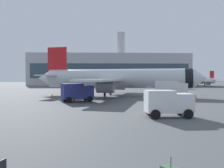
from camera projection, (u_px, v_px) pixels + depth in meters
name	position (u px, v px, depth m)	size (l,w,h in m)	color
airplane_at_gate	(116.00, 78.00, 46.85)	(35.20, 32.09, 10.50)	silver
airplane_taxiing	(200.00, 81.00, 100.44)	(21.75, 20.11, 7.03)	white
service_truck	(77.00, 92.00, 35.79)	(5.28, 4.00, 2.90)	navy
fuel_truck	(171.00, 88.00, 43.65)	(6.42, 3.98, 3.20)	white
cargo_van	(168.00, 102.00, 21.78)	(4.47, 2.46, 2.60)	white
safety_cone_near	(196.00, 96.00, 41.26)	(0.44, 0.44, 0.80)	#F2590C
safety_cone_mid	(52.00, 95.00, 44.91)	(0.44, 0.44, 0.68)	#F2590C
safety_cone_far	(74.00, 99.00, 36.72)	(0.44, 0.44, 0.81)	#F2590C
terminal_building	(110.00, 70.00, 120.96)	(81.19, 21.90, 27.98)	#B2B2B7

